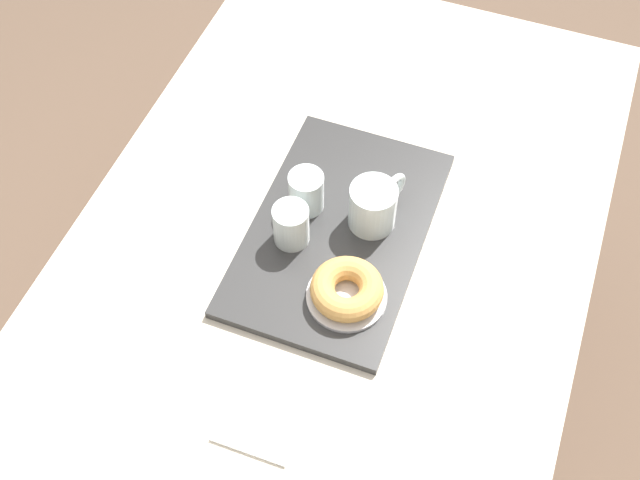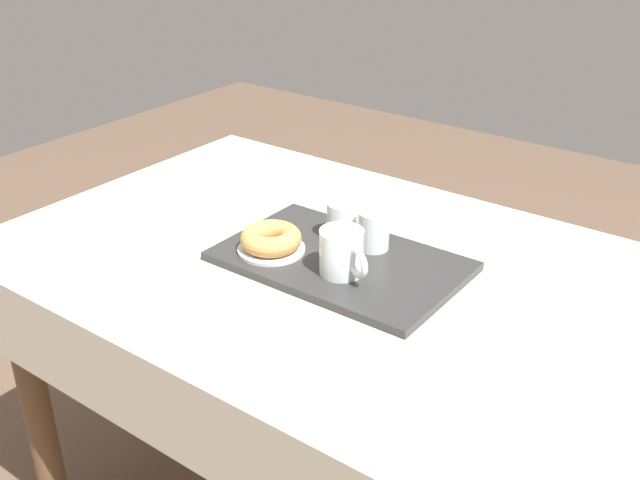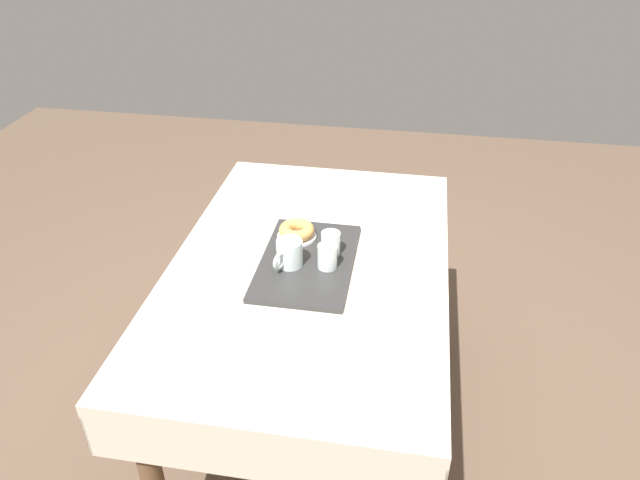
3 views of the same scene
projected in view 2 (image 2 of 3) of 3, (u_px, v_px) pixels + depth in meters
The scene contains 8 objects.
dining_table at pixel (337, 305), 1.49m from camera, with size 1.35×0.87×0.77m.
serving_tray at pixel (341, 261), 1.44m from camera, with size 0.46×0.29×0.02m, color #2D2D2D.
tea_mug_left at pixel (342, 254), 1.36m from camera, with size 0.12×0.08×0.09m.
water_glass_near at pixel (374, 232), 1.45m from camera, with size 0.06×0.06×0.08m.
water_glass_far at pixel (342, 222), 1.49m from camera, with size 0.06×0.06×0.08m.
donut_plate_left at pixel (271, 249), 1.46m from camera, with size 0.13×0.13×0.01m, color silver.
sugar_donut_left at pixel (271, 238), 1.44m from camera, with size 0.12×0.12×0.04m, color tan.
paper_napkin at pixel (206, 219), 1.62m from camera, with size 0.13×0.12×0.01m, color white.
Camera 2 is at (0.73, -1.04, 1.46)m, focal length 42.17 mm.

